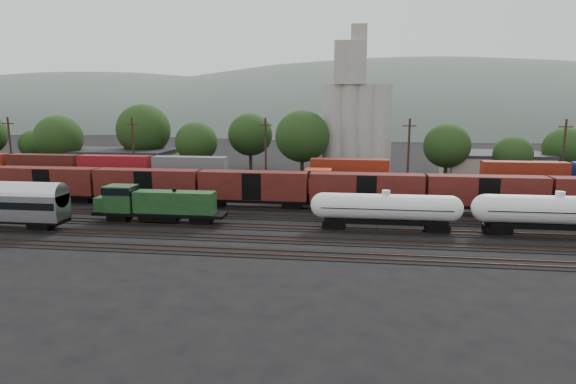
# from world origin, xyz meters

# --- Properties ---
(ground) EXTENTS (600.00, 600.00, 0.00)m
(ground) POSITION_xyz_m (0.00, 0.00, 0.00)
(ground) COLOR black
(tracks) EXTENTS (180.00, 33.20, 0.20)m
(tracks) POSITION_xyz_m (0.00, 0.00, 0.05)
(tracks) COLOR black
(tracks) RESTS_ON ground
(green_locomotive) EXTENTS (16.26, 2.87, 4.31)m
(green_locomotive) POSITION_xyz_m (-21.06, -5.00, 2.47)
(green_locomotive) COLOR black
(green_locomotive) RESTS_ON ground
(tank_car_a) EXTENTS (17.07, 3.06, 4.47)m
(tank_car_a) POSITION_xyz_m (6.70, -5.00, 2.66)
(tank_car_a) COLOR white
(tank_car_a) RESTS_ON ground
(tank_car_b) EXTENTS (18.25, 3.27, 4.78)m
(tank_car_b) POSITION_xyz_m (25.13, -5.00, 2.83)
(tank_car_b) COLOR white
(tank_car_b) RESTS_ON ground
(orange_locomotive) EXTENTS (18.88, 3.15, 4.72)m
(orange_locomotive) POSITION_xyz_m (2.68, 10.00, 2.68)
(orange_locomotive) COLOR black
(orange_locomotive) RESTS_ON ground
(boxcar_string) EXTENTS (184.40, 2.90, 4.20)m
(boxcar_string) POSITION_xyz_m (12.46, 5.00, 3.12)
(boxcar_string) COLOR black
(boxcar_string) RESTS_ON ground
(container_wall) EXTENTS (178.40, 2.60, 5.80)m
(container_wall) POSITION_xyz_m (5.29, 15.00, 2.92)
(container_wall) COLOR black
(container_wall) RESTS_ON ground
(grain_silo) EXTENTS (13.40, 5.00, 29.00)m
(grain_silo) POSITION_xyz_m (3.28, 36.00, 11.26)
(grain_silo) COLOR #A5A297
(grain_silo) RESTS_ON ground
(industrial_sheds) EXTENTS (119.38, 17.26, 5.10)m
(industrial_sheds) POSITION_xyz_m (6.63, 35.25, 2.56)
(industrial_sheds) COLOR #9E937F
(industrial_sheds) RESTS_ON ground
(tree_band) EXTENTS (164.03, 22.78, 14.34)m
(tree_band) POSITION_xyz_m (-3.31, 35.94, 7.66)
(tree_band) COLOR black
(tree_band) RESTS_ON ground
(utility_poles) EXTENTS (122.20, 0.36, 12.00)m
(utility_poles) POSITION_xyz_m (0.00, 22.00, 6.21)
(utility_poles) COLOR black
(utility_poles) RESTS_ON ground
(distant_hills) EXTENTS (860.00, 286.00, 130.00)m
(distant_hills) POSITION_xyz_m (23.92, 260.00, -20.56)
(distant_hills) COLOR #59665B
(distant_hills) RESTS_ON ground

